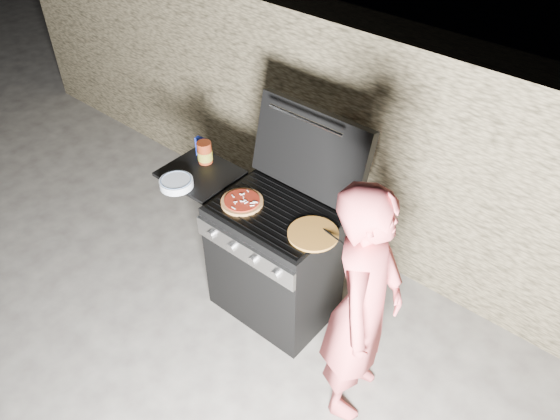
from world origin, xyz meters
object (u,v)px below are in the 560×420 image
Objects in this scene: gas_grill at (247,246)px; pizza_topped at (242,201)px; sauce_jar at (205,152)px; person at (363,307)px.

gas_grill is 4.91× the size of pizza_topped.
gas_grill is 0.72m from sauce_jar.
sauce_jar is (-0.48, 0.11, 0.53)m from gas_grill.
pizza_topped is at bearing -59.72° from gas_grill.
pizza_topped reaches higher than gas_grill.
sauce_jar reaches higher than pizza_topped.
sauce_jar reaches higher than gas_grill.
gas_grill is 8.44× the size of sauce_jar.
sauce_jar is at bearing 61.48° from person.
sauce_jar is at bearing 160.86° from pizza_topped.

